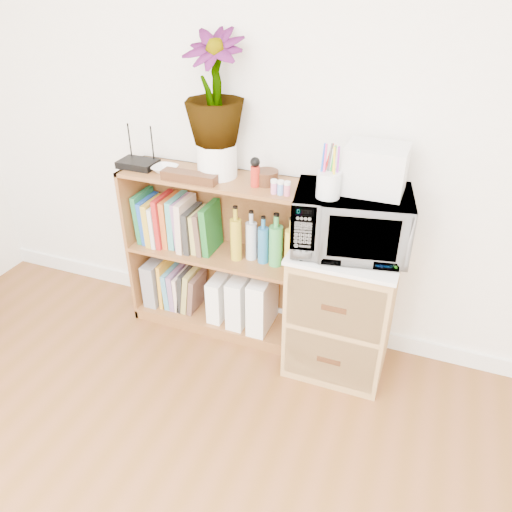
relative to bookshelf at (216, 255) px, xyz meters
The scene contains 21 objects.
skirting_board 0.57m from the bookshelf, 21.80° to the left, with size 4.00×0.02×0.10m, color white.
bookshelf is the anchor object (origin of this frame).
wicker_unit 0.76m from the bookshelf, ahead, with size 0.50×0.45×0.70m, color #9E7542.
microwave 0.85m from the bookshelf, ahead, with size 0.53×0.36×0.29m, color white.
pen_cup 0.90m from the bookshelf, 14.90° to the right, with size 0.11×0.11×0.12m, color silver.
small_appliance 1.05m from the bookshelf, ahead, with size 0.27×0.22×0.21m, color silver.
router 0.65m from the bookshelf, behind, with size 0.20×0.14×0.04m, color black.
white_bowl 0.55m from the bookshelf, behind, with size 0.13×0.13×0.03m, color white.
plant_pot 0.56m from the bookshelf, 39.09° to the left, with size 0.20×0.20×0.17m, color white.
potted_plant 0.91m from the bookshelf, 39.09° to the left, with size 0.30×0.30×0.53m, color #306C2B.
trinket_box 0.51m from the bookshelf, 126.94° to the right, with size 0.29×0.07×0.05m, color #391D0F.
kokeshi_doll 0.59m from the bookshelf, ahead, with size 0.05×0.05×0.10m, color #B02115.
wooden_bowl 0.59m from the bookshelf, ahead, with size 0.12×0.12×0.07m, color #3A1D10.
paint_jars 0.65m from the bookshelf, 12.57° to the right, with size 0.10×0.04×0.05m, color #D2757D.
file_box 0.49m from the bookshelf, behind, with size 0.08×0.22×0.28m, color gray.
magazine_holder_left 0.27m from the bookshelf, 27.89° to the right, with size 0.08×0.21×0.27m, color white.
magazine_holder_mid 0.30m from the bookshelf, ahead, with size 0.10×0.24×0.30m, color white.
magazine_holder_right 0.38m from the bookshelf, ahead, with size 0.10×0.26×0.33m, color white.
cookbooks 0.29m from the bookshelf, behind, with size 0.46×0.20×0.30m.
liquor_bottles 0.38m from the bookshelf, ahead, with size 0.45×0.07×0.31m.
lower_books 0.36m from the bookshelf, behind, with size 0.25×0.19×0.30m.
Camera 1 is at (0.73, -0.07, 1.92)m, focal length 35.00 mm.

